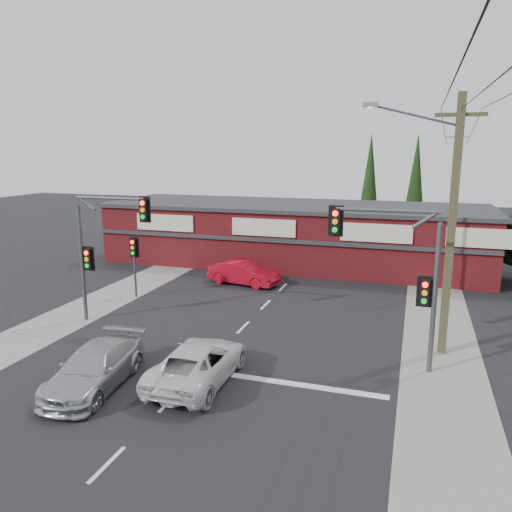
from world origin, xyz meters
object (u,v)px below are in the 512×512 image
(white_suv, at_px, (198,363))
(shop_building, at_px, (294,233))
(red_sedan, at_px, (244,273))
(utility_pole, at_px, (448,219))
(silver_suv, at_px, (95,368))

(white_suv, relative_size, shop_building, 0.18)
(white_suv, xyz_separation_m, shop_building, (-1.28, 19.26, 1.44))
(red_sedan, height_order, shop_building, shop_building)
(shop_building, distance_m, utility_pole, 17.15)
(silver_suv, bearing_deg, utility_pole, 25.28)
(white_suv, distance_m, shop_building, 19.35)
(white_suv, distance_m, utility_pole, 10.73)
(red_sedan, relative_size, utility_pole, 0.43)
(white_suv, relative_size, silver_suv, 1.03)
(shop_building, relative_size, utility_pole, 2.73)
(shop_building, height_order, utility_pole, utility_pole)
(white_suv, xyz_separation_m, red_sedan, (-2.72, 12.60, 0.03))
(silver_suv, bearing_deg, shop_building, 79.08)
(white_suv, height_order, shop_building, shop_building)
(silver_suv, xyz_separation_m, red_sedan, (0.45, 14.09, 0.02))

